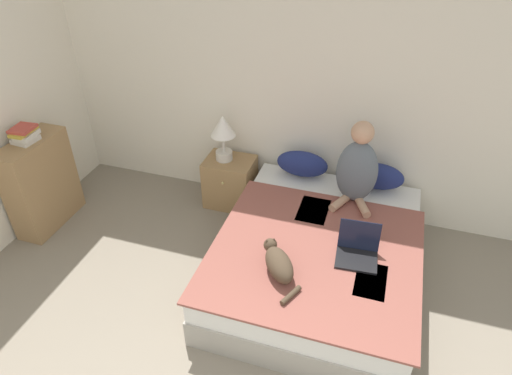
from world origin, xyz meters
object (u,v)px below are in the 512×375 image
Objects in this scene: laptop_open at (357,251)px; bookshelf at (41,183)px; cat_tabby at (278,263)px; table_lamp at (223,131)px; pillow_near at (302,164)px; pillow_far at (377,176)px; bed at (318,258)px; book_stack_top at (25,134)px; person_sitting at (357,168)px; nightstand at (230,182)px.

bookshelf is (-2.94, 0.10, -0.06)m from laptop_open.
cat_tabby is 1.58m from table_lamp.
table_lamp is (-0.77, -0.05, 0.25)m from pillow_near.
pillow_near and pillow_far have the same top height.
laptop_open is at bearing -1.86° from bookshelf.
pillow_near is (-0.35, 0.84, 0.35)m from bed.
cat_tabby is 2.04× the size of book_stack_top.
bed is 0.97m from pillow_far.
bed is at bearing -112.39° from pillow_far.
bookshelf is at bearing 44.25° from cat_tabby.
cat_tabby is 2.46m from bookshelf.
bookshelf is (-2.29, -0.88, -0.13)m from pillow_near.
person_sitting is 1.15m from cat_tabby.
pillow_far is 0.55× the size of bookshelf.
bed is 0.97m from pillow_near.
cat_tabby is (-0.56, -1.31, -0.03)m from pillow_far.
pillow_far is at bearing 2.24° from nightstand.
cat_tabby is at bearing -10.13° from book_stack_top.
pillow_far is 1.04× the size of table_lamp.
pillow_near is at bearing 153.42° from person_sitting.
pillow_near reaches higher than nightstand.
laptop_open is at bearing -1.81° from book_stack_top.
bookshelf is (-2.98, -0.88, -0.13)m from pillow_far.
pillow_near is at bearing -29.85° from cat_tabby.
bookshelf is (-1.52, -0.83, -0.38)m from table_lamp.
person_sitting is (0.18, 0.58, 0.56)m from bed.
table_lamp reaches higher than bed.
pillow_near is 0.81m from table_lamp.
person_sitting is at bearing 96.09° from laptop_open.
nightstand is at bearing -1.59° from cat_tabby.
pillow_near is 2.45m from bookshelf.
bookshelf is at bearing -151.34° from table_lamp.
cat_tabby is 0.97× the size of nightstand.
cat_tabby is at bearing -54.49° from table_lamp.
nightstand is 0.57m from table_lamp.
table_lamp is at bearing 28.66° from bookshelf.
bed is at bearing -107.23° from person_sitting.
pillow_far is at bearing 67.61° from bed.
table_lamp is (-1.29, 0.21, 0.04)m from person_sitting.
book_stack_top is at bearing -179.07° from bed.
pillow_far reaches higher than nightstand.
person_sitting is at bearing 12.39° from book_stack_top.
table_lamp is at bearing 144.77° from bed.
person_sitting reaches higher than bed.
nightstand is (-0.85, 1.26, -0.28)m from cat_tabby.
person_sitting is 2.90m from bookshelf.
bookshelf is at bearing -159.00° from pillow_near.
person_sitting reaches higher than book_stack_top.
bed is at bearing -35.23° from table_lamp.
table_lamp reaches higher than pillow_far.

